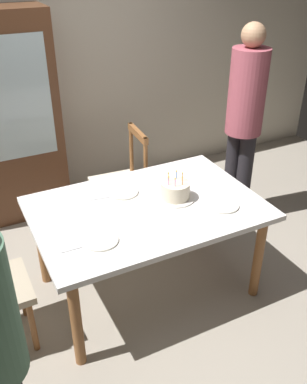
{
  "coord_description": "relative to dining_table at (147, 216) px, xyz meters",
  "views": [
    {
      "loc": [
        -1.1,
        -2.27,
        2.33
      ],
      "look_at": [
        0.05,
        0.0,
        0.85
      ],
      "focal_mm": 39.93,
      "sensor_mm": 36.0,
      "label": 1
    }
  ],
  "objects": [
    {
      "name": "plate_far_side",
      "position": [
        -0.08,
        0.24,
        0.09
      ],
      "size": [
        0.22,
        0.22,
        0.01
      ],
      "primitive_type": "cylinder",
      "color": "silver",
      "rests_on": "dining_table"
    },
    {
      "name": "fork_far_side",
      "position": [
        -0.24,
        0.24,
        0.09
      ],
      "size": [
        0.18,
        0.04,
        0.01
      ],
      "primitive_type": "cube",
      "rotation": [
        0.0,
        0.0,
        -0.13
      ],
      "color": "silver",
      "rests_on": "dining_table"
    },
    {
      "name": "fork_near_celebrant",
      "position": [
        -0.59,
        -0.24,
        0.09
      ],
      "size": [
        0.18,
        0.02,
        0.01
      ],
      "primitive_type": "cube",
      "rotation": [
        0.0,
        0.0,
        -0.02
      ],
      "color": "silver",
      "rests_on": "dining_table"
    },
    {
      "name": "chair_spindle_back",
      "position": [
        0.15,
        0.85,
        -0.2
      ],
      "size": [
        0.47,
        0.47,
        0.95
      ],
      "color": "beige",
      "rests_on": "ground"
    },
    {
      "name": "birthday_cake",
      "position": [
        0.22,
        0.0,
        0.14
      ],
      "size": [
        0.28,
        0.28,
        0.2
      ],
      "color": "silver",
      "rests_on": "dining_table"
    },
    {
      "name": "dining_table",
      "position": [
        0.0,
        0.0,
        0.0
      ],
      "size": [
        1.58,
        1.06,
        0.75
      ],
      "color": "white",
      "rests_on": "ground"
    },
    {
      "name": "plate_near_celebrant",
      "position": [
        -0.43,
        -0.24,
        0.09
      ],
      "size": [
        0.22,
        0.22,
        0.01
      ],
      "primitive_type": "cylinder",
      "color": "silver",
      "rests_on": "dining_table"
    },
    {
      "name": "person_guest",
      "position": [
        1.21,
        0.54,
        0.37
      ],
      "size": [
        0.32,
        0.32,
        1.8
      ],
      "color": "#262328",
      "rests_on": "ground"
    },
    {
      "name": "back_wall",
      "position": [
        0.0,
        1.85,
        0.64
      ],
      "size": [
        6.4,
        0.1,
        2.6
      ],
      "primitive_type": "cube",
      "color": "beige",
      "rests_on": "ground"
    },
    {
      "name": "plate_near_guest",
      "position": [
        0.47,
        -0.24,
        0.09
      ],
      "size": [
        0.22,
        0.22,
        0.01
      ],
      "primitive_type": "cylinder",
      "color": "silver",
      "rests_on": "dining_table"
    },
    {
      "name": "ground",
      "position": [
        0.0,
        0.0,
        -0.66
      ],
      "size": [
        6.4,
        6.4,
        0.0
      ],
      "primitive_type": "plane",
      "color": "#9E9384"
    }
  ]
}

